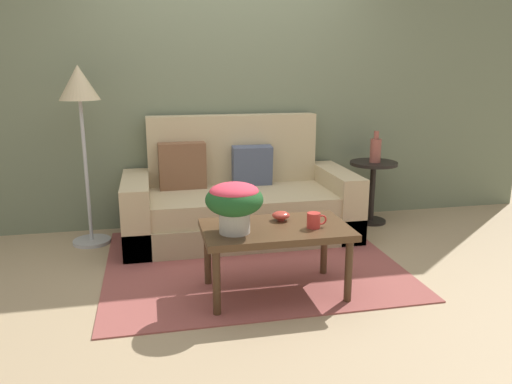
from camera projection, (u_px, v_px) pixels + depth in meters
name	position (u px, v px, depth m)	size (l,w,h in m)	color
ground_plane	(255.00, 271.00, 3.76)	(14.00, 14.00, 0.00)	tan
wall_back	(226.00, 67.00, 4.66)	(6.40, 0.12, 2.98)	slate
area_rug	(251.00, 262.00, 3.92)	(2.21, 1.88, 0.01)	#994C47
couch	(238.00, 202.00, 4.49)	(2.02, 0.92, 1.06)	tan
coffee_table	(276.00, 235.00, 3.30)	(0.97, 0.57, 0.47)	#442D1B
side_table	(373.00, 181.00, 4.84)	(0.45, 0.45, 0.61)	black
floor_lamp	(80.00, 101.00, 4.06)	(0.33, 0.33, 1.51)	#B2B2B7
potted_plant	(234.00, 201.00, 3.11)	(0.36, 0.36, 0.32)	#B7B2A8
coffee_mug	(314.00, 220.00, 3.25)	(0.13, 0.09, 0.10)	red
snack_bowl	(281.00, 215.00, 3.40)	(0.12, 0.12, 0.06)	#B2382D
table_vase	(376.00, 150.00, 4.75)	(0.10, 0.10, 0.30)	#934C42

